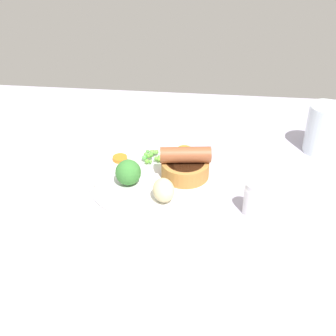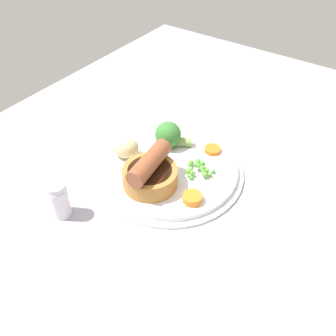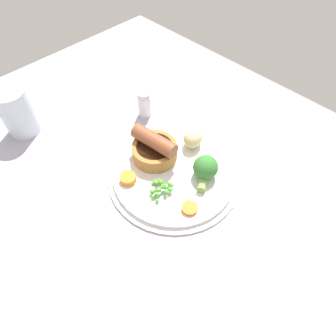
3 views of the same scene
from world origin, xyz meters
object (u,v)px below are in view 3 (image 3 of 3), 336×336
object	(u,v)px
pea_pile	(161,188)
carrot_slice_0	(190,208)
dinner_plate	(172,173)
carrot_slice_1	(128,178)
salt_shaker	(144,104)
potato_chunk_0	(193,138)
sausage_pudding	(155,148)
drinking_glass	(17,112)
broccoli_floret_near	(205,168)

from	to	relation	value
pea_pile	carrot_slice_0	xyz separation A→B (cm)	(-6.27, -0.82, -0.53)
dinner_plate	carrot_slice_0	size ratio (longest dim) A/B	8.86
carrot_slice_1	salt_shaker	bearing A→B (deg)	-51.02
potato_chunk_0	carrot_slice_1	world-z (taller)	potato_chunk_0
potato_chunk_0	sausage_pudding	bearing A→B (deg)	67.57
pea_pile	potato_chunk_0	size ratio (longest dim) A/B	1.02
carrot_slice_0	carrot_slice_1	xyz separation A→B (cm)	(12.42, 3.53, 0.24)
drinking_glass	sausage_pudding	bearing A→B (deg)	-151.99
pea_pile	drinking_glass	world-z (taller)	drinking_glass
carrot_slice_0	salt_shaker	xyz separation A→B (cm)	(25.05, -12.08, 1.25)
carrot_slice_0	salt_shaker	world-z (taller)	salt_shaker
carrot_slice_0	carrot_slice_1	bearing A→B (deg)	15.86
carrot_slice_0	pea_pile	bearing A→B (deg)	7.45
dinner_plate	broccoli_floret_near	size ratio (longest dim) A/B	3.98
dinner_plate	carrot_slice_0	xyz separation A→B (cm)	(-8.19, 4.06, 1.20)
sausage_pudding	pea_pile	world-z (taller)	sausage_pudding
potato_chunk_0	carrot_slice_1	distance (cm)	15.58
broccoli_floret_near	carrot_slice_1	bearing A→B (deg)	107.83
potato_chunk_0	carrot_slice_1	xyz separation A→B (cm)	(2.45, 15.33, -1.39)
pea_pile	carrot_slice_1	xyz separation A→B (cm)	(6.15, 2.71, -0.29)
potato_chunk_0	carrot_slice_0	size ratio (longest dim) A/B	1.65
pea_pile	salt_shaker	world-z (taller)	salt_shaker
pea_pile	potato_chunk_0	xyz separation A→B (cm)	(3.69, -12.62, 1.09)
broccoli_floret_near	sausage_pudding	bearing A→B (deg)	76.35
potato_chunk_0	pea_pile	bearing A→B (deg)	106.32
drinking_glass	salt_shaker	xyz separation A→B (cm)	(-14.97, -22.23, -2.12)
dinner_plate	broccoli_floret_near	distance (cm)	6.91
carrot_slice_0	sausage_pudding	bearing A→B (deg)	-17.58
dinner_plate	potato_chunk_0	distance (cm)	8.43
sausage_pudding	carrot_slice_1	world-z (taller)	sausage_pudding
carrot_slice_0	salt_shaker	bearing A→B (deg)	-25.74
drinking_glass	broccoli_floret_near	bearing A→B (deg)	-154.67
carrot_slice_0	broccoli_floret_near	bearing A→B (deg)	-68.07
sausage_pudding	broccoli_floret_near	size ratio (longest dim) A/B	1.48
carrot_slice_0	drinking_glass	size ratio (longest dim) A/B	0.28
salt_shaker	dinner_plate	bearing A→B (deg)	154.58
broccoli_floret_near	dinner_plate	bearing A→B (deg)	91.19
dinner_plate	salt_shaker	bearing A→B (deg)	-25.42
broccoli_floret_near	carrot_slice_1	xyz separation A→B (cm)	(9.45, 10.91, -1.64)
broccoli_floret_near	carrot_slice_0	bearing A→B (deg)	170.65
sausage_pudding	potato_chunk_0	bearing A→B (deg)	60.35
carrot_slice_0	drinking_glass	world-z (taller)	drinking_glass
salt_shaker	drinking_glass	bearing A→B (deg)	56.04
pea_pile	carrot_slice_1	world-z (taller)	pea_pile
dinner_plate	potato_chunk_0	size ratio (longest dim) A/B	5.38
sausage_pudding	carrot_slice_0	size ratio (longest dim) A/B	3.30
broccoli_floret_near	salt_shaker	bearing A→B (deg)	46.71
potato_chunk_0	carrot_slice_0	bearing A→B (deg)	130.18
broccoli_floret_near	potato_chunk_0	size ratio (longest dim) A/B	1.35
pea_pile	salt_shaker	distance (cm)	22.79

